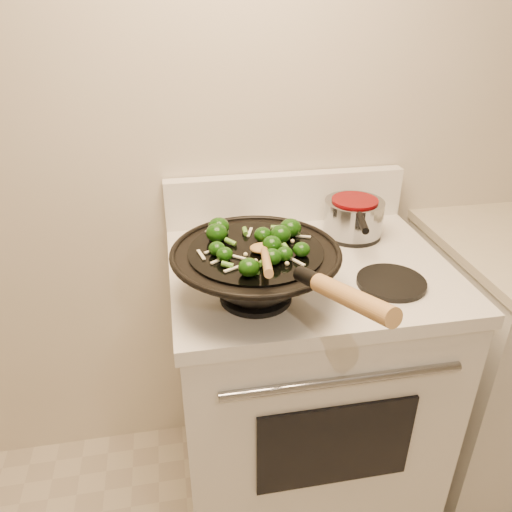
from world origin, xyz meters
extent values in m
plane|color=beige|center=(0.00, 1.50, 1.30)|extent=(3.50, 0.00, 3.50)
cube|color=white|center=(-0.08, 1.17, 0.44)|extent=(0.76, 0.64, 0.88)
cube|color=white|center=(-0.08, 1.17, 0.90)|extent=(0.78, 0.66, 0.04)
cube|color=white|center=(-0.08, 1.47, 1.00)|extent=(0.78, 0.05, 0.16)
cylinder|color=gray|center=(-0.08, 0.84, 0.78)|extent=(0.60, 0.02, 0.02)
cube|color=black|center=(-0.08, 0.84, 0.55)|extent=(0.42, 0.01, 0.28)
cylinder|color=black|center=(-0.26, 1.02, 0.93)|extent=(0.18, 0.18, 0.01)
cylinder|color=black|center=(0.10, 1.02, 0.93)|extent=(0.18, 0.18, 0.01)
cylinder|color=black|center=(-0.26, 1.32, 0.93)|extent=(0.18, 0.18, 0.01)
cylinder|color=black|center=(0.10, 1.32, 0.93)|extent=(0.18, 0.18, 0.01)
torus|color=black|center=(-0.26, 1.02, 1.05)|extent=(0.41, 0.41, 0.01)
cylinder|color=black|center=(-0.26, 1.02, 1.05)|extent=(0.32, 0.32, 0.01)
cylinder|color=black|center=(-0.20, 0.80, 1.10)|extent=(0.05, 0.08, 0.05)
cylinder|color=#AC7C43|center=(-0.16, 0.67, 1.14)|extent=(0.10, 0.22, 0.08)
ellipsoid|color=#123B09|center=(-0.34, 1.12, 1.08)|extent=(0.05, 0.05, 0.05)
cylinder|color=#4C8831|center=(-0.32, 1.12, 1.06)|extent=(0.02, 0.01, 0.02)
ellipsoid|color=#123B09|center=(-0.19, 1.05, 1.08)|extent=(0.05, 0.05, 0.04)
ellipsoid|color=#123B09|center=(-0.21, 0.96, 1.07)|extent=(0.04, 0.04, 0.03)
ellipsoid|color=#123B09|center=(-0.16, 1.08, 1.08)|extent=(0.05, 0.05, 0.05)
cylinder|color=#4C8831|center=(-0.15, 1.08, 1.06)|extent=(0.02, 0.01, 0.01)
ellipsoid|color=#123B09|center=(-0.24, 1.06, 1.07)|extent=(0.04, 0.04, 0.04)
ellipsoid|color=#123B09|center=(-0.35, 1.09, 1.08)|extent=(0.05, 0.05, 0.05)
ellipsoid|color=#123B09|center=(-0.30, 0.91, 1.08)|extent=(0.05, 0.05, 0.04)
cylinder|color=#4C8831|center=(-0.28, 0.91, 1.06)|extent=(0.02, 0.02, 0.01)
ellipsoid|color=#123B09|center=(-0.24, 0.95, 1.07)|extent=(0.04, 0.04, 0.04)
ellipsoid|color=#123B09|center=(-0.34, 0.98, 1.07)|extent=(0.04, 0.04, 0.03)
ellipsoid|color=#123B09|center=(-0.35, 1.01, 1.07)|extent=(0.04, 0.04, 0.03)
cylinder|color=#4C8831|center=(-0.34, 1.01, 1.06)|extent=(0.02, 0.02, 0.02)
ellipsoid|color=#123B09|center=(-0.16, 0.97, 1.07)|extent=(0.04, 0.04, 0.03)
ellipsoid|color=#123B09|center=(-0.23, 1.01, 1.08)|extent=(0.05, 0.05, 0.04)
cube|color=white|center=(-0.18, 0.94, 1.06)|extent=(0.03, 0.04, 0.00)
cube|color=white|center=(-0.35, 1.12, 1.06)|extent=(0.04, 0.05, 0.00)
cube|color=white|center=(-0.39, 1.01, 1.06)|extent=(0.02, 0.05, 0.00)
cube|color=white|center=(-0.20, 1.04, 1.06)|extent=(0.03, 0.03, 0.00)
cube|color=white|center=(-0.35, 0.98, 1.06)|extent=(0.04, 0.03, 0.00)
cube|color=white|center=(-0.33, 0.93, 1.06)|extent=(0.04, 0.02, 0.00)
cube|color=white|center=(-0.36, 1.03, 1.06)|extent=(0.04, 0.02, 0.00)
cube|color=white|center=(-0.31, 0.99, 1.06)|extent=(0.04, 0.04, 0.00)
cube|color=white|center=(-0.26, 1.11, 1.06)|extent=(0.02, 0.05, 0.00)
cube|color=white|center=(-0.18, 1.12, 1.06)|extent=(0.05, 0.02, 0.00)
cube|color=white|center=(-0.13, 1.06, 1.06)|extent=(0.04, 0.02, 0.00)
cylinder|color=#50902E|center=(-0.34, 0.95, 1.06)|extent=(0.02, 0.03, 0.02)
cylinder|color=#50902E|center=(-0.27, 1.11, 1.06)|extent=(0.03, 0.02, 0.01)
cylinder|color=#50902E|center=(-0.35, 1.01, 1.06)|extent=(0.03, 0.03, 0.02)
cylinder|color=#50902E|center=(-0.26, 0.94, 1.06)|extent=(0.03, 0.03, 0.02)
cylinder|color=#50902E|center=(-0.32, 1.06, 1.06)|extent=(0.02, 0.03, 0.01)
cylinder|color=#50902E|center=(-0.19, 1.01, 1.06)|extent=(0.02, 0.03, 0.02)
cylinder|color=#50902E|center=(-0.19, 1.12, 1.06)|extent=(0.03, 0.02, 0.02)
sphere|color=beige|center=(-0.27, 0.96, 1.06)|extent=(0.01, 0.01, 0.01)
sphere|color=beige|center=(-0.17, 1.04, 1.06)|extent=(0.01, 0.01, 0.01)
sphere|color=beige|center=(-0.29, 0.99, 1.06)|extent=(0.01, 0.01, 0.01)
sphere|color=beige|center=(-0.21, 0.93, 1.06)|extent=(0.01, 0.01, 0.01)
ellipsoid|color=#AC7C43|center=(-0.24, 1.01, 1.07)|extent=(0.08, 0.06, 0.02)
cylinder|color=#AC7C43|center=(-0.27, 0.87, 1.11)|extent=(0.06, 0.27, 0.11)
cylinder|color=gray|center=(0.10, 1.32, 0.98)|extent=(0.18, 0.18, 0.10)
cylinder|color=#6D0507|center=(0.10, 1.32, 1.04)|extent=(0.14, 0.14, 0.01)
cylinder|color=black|center=(0.07, 1.18, 1.03)|extent=(0.04, 0.11, 0.02)
camera|label=1|loc=(-0.45, -0.01, 1.61)|focal=35.00mm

